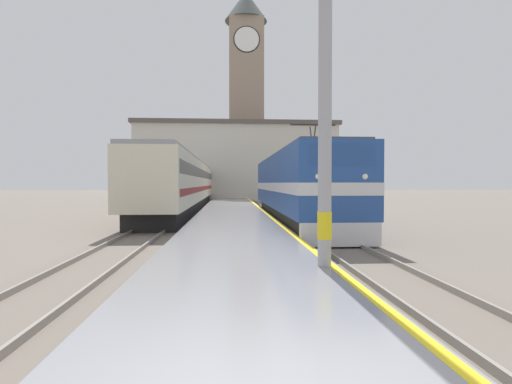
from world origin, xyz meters
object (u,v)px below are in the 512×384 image
Objects in this scene: passenger_train at (193,184)px; clock_tower at (246,88)px; catenary_mast at (327,68)px; locomotive_train at (296,187)px.

clock_tower is (6.10, 18.53, 13.94)m from passenger_train.
passenger_train is at bearing 100.22° from catenary_mast.
clock_tower is at bearing 91.92° from locomotive_train.
passenger_train is 23.98m from clock_tower.
catenary_mast reaches higher than passenger_train.
locomotive_train is 14.00m from catenary_mast.
passenger_train is 5.25× the size of catenary_mast.
catenary_mast is (5.70, -31.60, 2.54)m from passenger_train.
catenary_mast is at bearing -79.78° from passenger_train.
clock_tower is at bearing 89.54° from catenary_mast.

